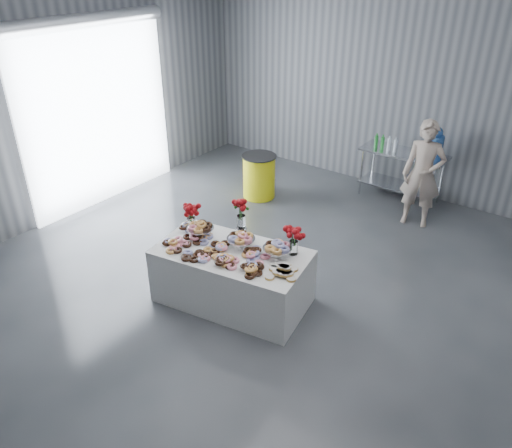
{
  "coord_description": "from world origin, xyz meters",
  "views": [
    {
      "loc": [
        3.2,
        -4.11,
        4.06
      ],
      "look_at": [
        -0.07,
        0.3,
        1.0
      ],
      "focal_mm": 35.0,
      "sensor_mm": 36.0,
      "label": 1
    }
  ],
  "objects_px": {
    "display_table": "(232,276)",
    "trash_barrel": "(259,176)",
    "person": "(423,174)",
    "prep_table": "(402,167)",
    "water_jug": "(435,144)"
  },
  "relations": [
    {
      "from": "prep_table",
      "to": "water_jug",
      "type": "xyz_separation_m",
      "value": [
        0.5,
        -0.0,
        0.53
      ]
    },
    {
      "from": "display_table",
      "to": "water_jug",
      "type": "bearing_deg",
      "value": 76.13
    },
    {
      "from": "display_table",
      "to": "water_jug",
      "type": "xyz_separation_m",
      "value": [
        1.03,
        4.18,
        0.77
      ]
    },
    {
      "from": "display_table",
      "to": "person",
      "type": "relative_size",
      "value": 1.08
    },
    {
      "from": "water_jug",
      "to": "person",
      "type": "distance_m",
      "value": 0.78
    },
    {
      "from": "display_table",
      "to": "water_jug",
      "type": "height_order",
      "value": "water_jug"
    },
    {
      "from": "water_jug",
      "to": "trash_barrel",
      "type": "bearing_deg",
      "value": -150.75
    },
    {
      "from": "display_table",
      "to": "prep_table",
      "type": "distance_m",
      "value": 4.22
    },
    {
      "from": "prep_table",
      "to": "water_jug",
      "type": "bearing_deg",
      "value": -0.0
    },
    {
      "from": "prep_table",
      "to": "person",
      "type": "bearing_deg",
      "value": -50.1
    },
    {
      "from": "display_table",
      "to": "trash_barrel",
      "type": "bearing_deg",
      "value": 120.01
    },
    {
      "from": "display_table",
      "to": "trash_barrel",
      "type": "height_order",
      "value": "trash_barrel"
    },
    {
      "from": "display_table",
      "to": "prep_table",
      "type": "xyz_separation_m",
      "value": [
        0.53,
        4.18,
        0.24
      ]
    },
    {
      "from": "display_table",
      "to": "trash_barrel",
      "type": "distance_m",
      "value": 3.14
    },
    {
      "from": "trash_barrel",
      "to": "person",
      "type": "bearing_deg",
      "value": 15.24
    }
  ]
}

